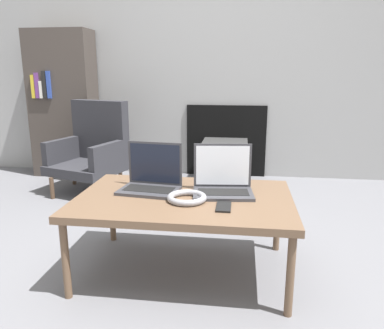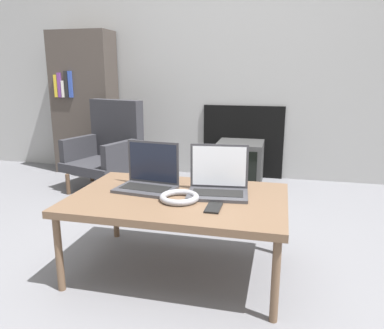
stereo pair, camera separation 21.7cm
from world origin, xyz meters
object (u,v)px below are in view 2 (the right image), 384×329
Objects in this scene: laptop_left at (149,178)px; phone at (214,208)px; armchair at (109,146)px; laptop_right at (218,182)px; headphones at (179,197)px; tv at (240,162)px.

laptop_left is 0.46m from phone.
laptop_left is at bearing -38.34° from armchair.
armchair is (-1.23, 1.45, -0.04)m from phone.
phone is 1.90m from armchair.
laptop_right reaches higher than headphones.
headphones is 0.45× the size of tv.
tv is at bearing 86.75° from headphones.
laptop_left is at bearing 150.77° from phone.
laptop_left is 0.27m from headphones.
laptop_right is 1.66× the size of headphones.
headphones is at bearing -143.86° from laptop_right.
laptop_right is at bearing -27.78° from armchair.
headphones is 1.73m from armchair.
laptop_right is 2.35× the size of phone.
laptop_left is at bearing 144.64° from headphones.
phone is at bearing -21.13° from headphones.
laptop_right is 1.73m from armchair.
headphones is at bearing -35.29° from armchair.
laptop_right reaches higher than phone.
tv is (-0.07, 1.64, -0.28)m from laptop_right.
laptop_left reaches higher than phone.
phone is at bearing -32.15° from armchair.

